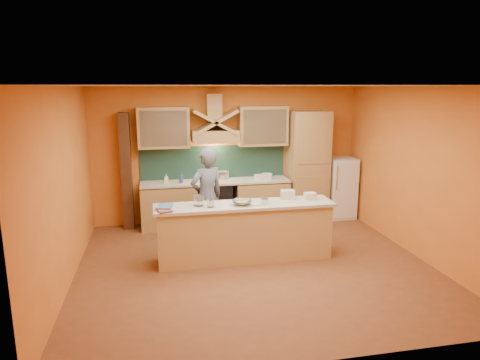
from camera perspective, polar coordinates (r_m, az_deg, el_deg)
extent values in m
cube|color=brown|center=(6.94, 1.97, -11.34)|extent=(5.50, 5.00, 0.01)
cube|color=white|center=(6.35, 2.16, 12.47)|extent=(5.50, 5.00, 0.01)
cube|color=orange|center=(8.91, -1.65, 3.40)|extent=(5.50, 0.02, 2.80)
cube|color=orange|center=(4.20, 10.02, -7.12)|extent=(5.50, 0.02, 2.80)
cube|color=orange|center=(6.46, -22.42, -0.99)|extent=(0.02, 5.00, 2.80)
cube|color=orange|center=(7.61, 22.65, 0.90)|extent=(0.02, 5.00, 2.80)
cube|color=tan|center=(8.71, -9.42, -3.52)|extent=(1.10, 0.60, 0.86)
cube|color=tan|center=(8.96, 2.82, -2.91)|extent=(1.10, 0.60, 0.86)
cube|color=beige|center=(8.67, -3.25, -0.23)|extent=(3.00, 0.62, 0.04)
cube|color=black|center=(8.78, -3.21, -3.10)|extent=(0.60, 0.58, 0.90)
cube|color=#18352D|center=(8.88, -3.54, 2.37)|extent=(3.00, 0.03, 0.70)
cube|color=tan|center=(8.56, -3.37, 5.86)|extent=(0.92, 0.50, 0.24)
cube|color=tan|center=(8.62, -3.52, 9.77)|extent=(0.30, 0.30, 0.50)
cube|color=tan|center=(8.54, -10.16, 6.88)|extent=(1.00, 0.35, 0.80)
cube|color=tan|center=(8.81, 3.05, 7.22)|extent=(1.00, 0.35, 0.80)
cube|color=tan|center=(9.09, 9.00, 1.83)|extent=(0.80, 0.60, 2.30)
cube|color=white|center=(9.47, 13.16, -1.00)|extent=(0.58, 0.60, 1.30)
cube|color=#472816|center=(8.70, -14.90, 1.10)|extent=(0.20, 0.30, 2.30)
cube|color=tan|center=(7.03, 0.64, -7.15)|extent=(2.80, 0.55, 0.88)
cube|color=beige|center=(6.88, 0.65, -3.38)|extent=(2.90, 0.62, 0.05)
imported|color=slate|center=(7.57, -4.44, -2.27)|extent=(0.76, 0.65, 1.76)
cylinder|color=silver|center=(8.52, -4.00, 0.11)|extent=(0.31, 0.31, 0.17)
cylinder|color=#B1B2B8|center=(8.84, -2.41, 0.47)|extent=(0.23, 0.23, 0.13)
imported|color=silver|center=(8.59, -9.80, 0.22)|extent=(0.08, 0.08, 0.17)
imported|color=#304785|center=(8.52, -7.86, 0.33)|extent=(0.12, 0.12, 0.22)
imported|color=white|center=(9.00, 3.59, 0.60)|extent=(0.28, 0.28, 0.07)
cube|color=silver|center=(8.77, 3.06, 0.39)|extent=(0.34, 0.30, 0.10)
imported|color=#A2493A|center=(6.55, -10.93, -4.08)|extent=(0.27, 0.32, 0.03)
imported|color=teal|center=(6.73, -10.96, -3.46)|extent=(0.28, 0.34, 0.02)
cylinder|color=white|center=(6.77, -5.51, -2.75)|extent=(0.17, 0.17, 0.17)
cylinder|color=silver|center=(6.68, -3.96, -3.05)|extent=(0.13, 0.13, 0.14)
cube|color=white|center=(6.85, 3.29, -2.85)|extent=(0.13, 0.13, 0.09)
imported|color=silver|center=(6.81, 0.26, -3.01)|extent=(0.39, 0.39, 0.08)
cube|color=beige|center=(6.86, 2.32, -3.16)|extent=(0.26, 0.20, 0.02)
cube|color=beige|center=(7.21, 6.38, -1.92)|extent=(0.25, 0.21, 0.14)
cube|color=beige|center=(7.21, 9.31, -2.13)|extent=(0.19, 0.15, 0.11)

